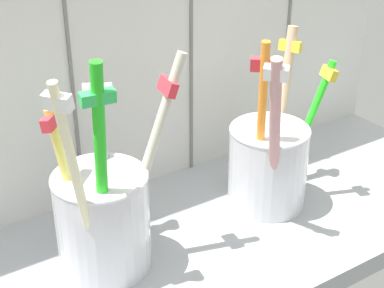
# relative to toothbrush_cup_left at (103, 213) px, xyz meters

# --- Properties ---
(counter_slab) EXTENTS (0.64, 0.22, 0.02)m
(counter_slab) POSITION_rel_toothbrush_cup_left_xyz_m (0.09, -0.01, -0.06)
(counter_slab) COLOR #9EA3A8
(counter_slab) RESTS_ON ground
(toothbrush_cup_left) EXTENTS (0.12, 0.10, 0.19)m
(toothbrush_cup_left) POSITION_rel_toothbrush_cup_left_xyz_m (0.00, 0.00, 0.00)
(toothbrush_cup_left) COLOR silver
(toothbrush_cup_left) RESTS_ON counter_slab
(toothbrush_cup_right) EXTENTS (0.11, 0.10, 0.17)m
(toothbrush_cup_right) POSITION_rel_toothbrush_cup_left_xyz_m (0.18, -0.00, -0.00)
(toothbrush_cup_right) COLOR silver
(toothbrush_cup_right) RESTS_ON counter_slab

